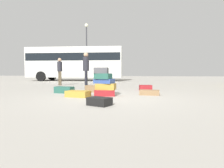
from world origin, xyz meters
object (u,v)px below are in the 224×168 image
object	(u,v)px
suitcase_black_foreground_far	(99,101)
suitcase_brown_foreground_near	(149,93)
lamp_post	(87,43)
parked_bus	(76,62)
suitcase_teal_right_side	(64,90)
suitcase_tower	(104,84)
suitcase_maroon_white_trunk	(145,88)
person_tourist_with_camera	(86,67)
suitcase_brown_behind_tower	(93,89)
person_bearded_onlooker	(60,69)
suitcase_tan_left_side	(78,94)

from	to	relation	value
suitcase_black_foreground_far	suitcase_brown_foreground_near	bearing A→B (deg)	85.98
suitcase_brown_foreground_near	lamp_post	xyz separation A→B (m)	(-6.55, 12.27, 3.77)
parked_bus	suitcase_teal_right_side	bearing A→B (deg)	-76.07
suitcase_tower	suitcase_black_foreground_far	xyz separation A→B (m)	(0.33, -1.82, -0.30)
suitcase_maroon_white_trunk	suitcase_black_foreground_far	bearing A→B (deg)	-114.22
person_tourist_with_camera	parked_bus	size ratio (longest dim) A/B	0.19
suitcase_brown_behind_tower	parked_bus	size ratio (longest dim) A/B	0.06
suitcase_black_foreground_far	suitcase_brown_foreground_near	size ratio (longest dim) A/B	0.78
person_tourist_with_camera	lamp_post	world-z (taller)	lamp_post
suitcase_maroon_white_trunk	lamp_post	distance (m)	12.92
suitcase_tower	person_bearded_onlooker	xyz separation A→B (m)	(-3.94, 4.57, 0.60)
suitcase_teal_right_side	lamp_post	world-z (taller)	lamp_post
suitcase_tan_left_side	parked_bus	xyz separation A→B (m)	(-4.91, 11.63, 1.73)
suitcase_teal_right_side	suitcase_brown_behind_tower	bearing A→B (deg)	41.52
suitcase_tower	person_tourist_with_camera	world-z (taller)	person_tourist_with_camera
suitcase_maroon_white_trunk	lamp_post	world-z (taller)	lamp_post
suitcase_maroon_white_trunk	suitcase_brown_foreground_near	size ratio (longest dim) A/B	0.79
suitcase_teal_right_side	suitcase_brown_behind_tower	world-z (taller)	suitcase_brown_behind_tower
suitcase_black_foreground_far	person_tourist_with_camera	bearing A→B (deg)	135.05
lamp_post	suitcase_brown_behind_tower	bearing A→B (deg)	-69.55
suitcase_tower	suitcase_brown_behind_tower	bearing A→B (deg)	123.29
suitcase_black_foreground_far	suitcase_maroon_white_trunk	distance (m)	4.12
suitcase_tower	suitcase_maroon_white_trunk	xyz separation A→B (m)	(1.29, 2.19, -0.28)
suitcase_black_foreground_far	parked_bus	bearing A→B (deg)	136.66
suitcase_teal_right_side	suitcase_black_foreground_far	xyz separation A→B (m)	(2.02, -2.33, -0.03)
suitcase_black_foreground_far	person_bearded_onlooker	distance (m)	7.74
suitcase_brown_behind_tower	lamp_post	size ratio (longest dim) A/B	0.10
person_bearded_onlooker	person_tourist_with_camera	bearing A→B (deg)	2.90
person_bearded_onlooker	lamp_post	xyz separation A→B (m)	(-1.14, 8.21, 2.86)
suitcase_tower	suitcase_teal_right_side	world-z (taller)	suitcase_tower
person_bearded_onlooker	lamp_post	distance (m)	8.77
suitcase_brown_behind_tower	lamp_post	distance (m)	13.01
suitcase_teal_right_side	suitcase_maroon_white_trunk	world-z (taller)	suitcase_teal_right_side
suitcase_tower	parked_bus	world-z (taller)	parked_bus
person_bearded_onlooker	suitcase_maroon_white_trunk	bearing A→B (deg)	17.69
suitcase_maroon_white_trunk	parked_bus	size ratio (longest dim) A/B	0.06
suitcase_tan_left_side	suitcase_teal_right_side	xyz separation A→B (m)	(-0.94, 0.96, 0.02)
suitcase_tan_left_side	suitcase_brown_behind_tower	xyz separation A→B (m)	(0.02, 1.55, 0.04)
suitcase_brown_foreground_near	parked_bus	xyz separation A→B (m)	(-7.13, 10.67, 1.75)
suitcase_brown_foreground_near	person_tourist_with_camera	world-z (taller)	person_tourist_with_camera
suitcase_tan_left_side	suitcase_brown_behind_tower	distance (m)	1.55
suitcase_tan_left_side	person_bearded_onlooker	size ratio (longest dim) A/B	0.43
person_tourist_with_camera	parked_bus	world-z (taller)	parked_bus
suitcase_tan_left_side	suitcase_maroon_white_trunk	world-z (taller)	suitcase_maroon_white_trunk
parked_bus	person_tourist_with_camera	bearing A→B (deg)	-70.90
suitcase_brown_behind_tower	suitcase_brown_foreground_near	distance (m)	2.27
suitcase_brown_foreground_near	lamp_post	world-z (taller)	lamp_post
suitcase_brown_behind_tower	person_tourist_with_camera	world-z (taller)	person_tourist_with_camera
suitcase_maroon_white_trunk	suitcase_brown_foreground_near	xyz separation A→B (m)	(0.18, -1.67, -0.03)
person_bearded_onlooker	parked_bus	size ratio (longest dim) A/B	0.18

